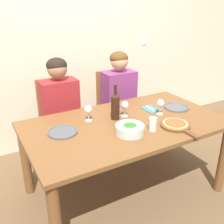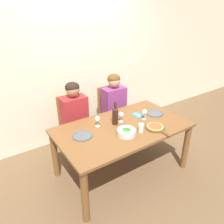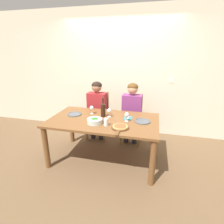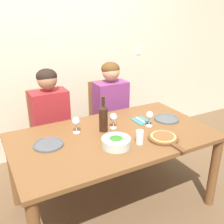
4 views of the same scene
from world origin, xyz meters
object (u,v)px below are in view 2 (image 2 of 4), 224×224
(broccoli_bowl, at_px, (126,132))
(dinner_plate_right, at_px, (155,113))
(wine_bottle, at_px, (115,115))
(chair_left, at_px, (73,123))
(fork_on_napkin, at_px, (138,115))
(chair_right, at_px, (111,112))
(wine_glass_centre, at_px, (121,115))
(water_tumbler, at_px, (141,128))
(wine_glass_right, at_px, (145,113))
(person_man, at_px, (115,103))
(wine_glass_left, at_px, (97,119))
(pizza_on_board, at_px, (156,127))
(dinner_plate_left, at_px, (82,136))
(person_woman, at_px, (75,114))

(broccoli_bowl, distance_m, dinner_plate_right, 0.76)
(wine_bottle, height_order, dinner_plate_right, wine_bottle)
(chair_left, xyz_separation_m, wine_bottle, (0.32, -0.72, 0.36))
(broccoli_bowl, height_order, fork_on_napkin, broccoli_bowl)
(wine_bottle, bearing_deg, chair_right, 60.36)
(wine_glass_centre, bearing_deg, water_tumbler, -82.29)
(wine_glass_right, height_order, water_tumbler, wine_glass_right)
(person_man, height_order, water_tumbler, person_man)
(dinner_plate_right, height_order, wine_glass_left, wine_glass_left)
(dinner_plate_right, relative_size, wine_glass_right, 1.65)
(pizza_on_board, height_order, water_tumbler, water_tumbler)
(chair_left, distance_m, wine_glass_right, 1.17)
(fork_on_napkin, bearing_deg, wine_glass_left, 175.05)
(dinner_plate_left, bearing_deg, dinner_plate_right, -2.16)
(chair_right, relative_size, dinner_plate_left, 3.96)
(person_man, xyz_separation_m, wine_glass_centre, (-0.31, -0.60, 0.11))
(person_woman, distance_m, broccoli_bowl, 0.96)
(pizza_on_board, xyz_separation_m, fork_on_napkin, (0.05, 0.42, -0.01))
(broccoli_bowl, height_order, pizza_on_board, broccoli_bowl)
(dinner_plate_right, distance_m, water_tumbler, 0.60)
(person_woman, bearing_deg, wine_glass_centre, -55.02)
(dinner_plate_right, distance_m, wine_glass_centre, 0.58)
(broccoli_bowl, bearing_deg, dinner_plate_left, 149.38)
(chair_right, distance_m, wine_glass_left, 0.97)
(pizza_on_board, bearing_deg, fork_on_napkin, 83.17)
(water_tumbler, relative_size, fork_on_napkin, 0.65)
(chair_left, distance_m, broccoli_bowl, 1.10)
(person_woman, bearing_deg, chair_right, 9.03)
(broccoli_bowl, bearing_deg, pizza_on_board, -11.91)
(wine_glass_right, xyz_separation_m, wine_glass_centre, (-0.32, 0.12, 0.00))
(dinner_plate_left, xyz_separation_m, pizza_on_board, (0.90, -0.37, 0.01))
(fork_on_napkin, bearing_deg, person_woman, 141.77)
(wine_glass_centre, height_order, water_tumbler, wine_glass_centre)
(person_man, height_order, dinner_plate_left, person_man)
(dinner_plate_right, bearing_deg, person_woman, 145.48)
(wine_bottle, bearing_deg, wine_glass_right, -15.79)
(person_man, height_order, pizza_on_board, person_man)
(person_man, distance_m, dinner_plate_right, 0.73)
(wine_glass_left, distance_m, water_tumbler, 0.59)
(water_tumbler, bearing_deg, dinner_plate_left, 153.98)
(wine_glass_centre, bearing_deg, chair_left, 120.41)
(chair_left, bearing_deg, water_tumbler, -66.48)
(wine_glass_left, bearing_deg, chair_left, 97.40)
(wine_glass_right, relative_size, water_tumbler, 1.30)
(water_tumbler, bearing_deg, pizza_on_board, -10.62)
(wine_glass_centre, xyz_separation_m, water_tumbler, (0.05, -0.36, -0.05))
(chair_right, distance_m, dinner_plate_right, 0.87)
(chair_right, bearing_deg, person_woman, -170.97)
(chair_left, distance_m, wine_bottle, 0.87)
(chair_left, height_order, person_man, person_man)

